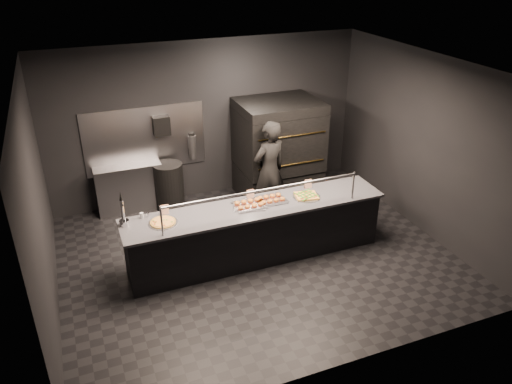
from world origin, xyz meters
TOP-DOWN VIEW (x-y plane):
  - room at (-0.02, 0.05)m, footprint 6.04×6.00m
  - service_counter at (0.00, -0.00)m, footprint 4.10×0.78m
  - pizza_oven at (1.20, 1.90)m, footprint 1.50×1.23m
  - prep_shelf at (-1.60, 2.32)m, footprint 1.20×0.35m
  - towel_dispenser at (-0.90, 2.39)m, footprint 0.30×0.20m
  - fire_extinguisher at (-0.35, 2.40)m, footprint 0.14×0.14m
  - beer_tap at (-1.95, 0.17)m, footprint 0.14×0.20m
  - round_pizza at (-1.43, 0.02)m, footprint 0.42×0.42m
  - slider_tray_a at (-0.10, 0.04)m, footprint 0.56×0.48m
  - slider_tray_b at (0.28, 0.08)m, footprint 0.49×0.38m
  - square_pizza at (0.85, -0.00)m, footprint 0.44×0.44m
  - condiment_jar at (-1.66, 0.28)m, footprint 0.13×0.05m
  - tent_cards at (-0.10, 0.28)m, footprint 2.49×0.04m
  - trash_bin at (-0.90, 2.13)m, footprint 0.54×0.54m
  - worker at (0.70, 1.14)m, footprint 0.76×0.61m

SIDE VIEW (x-z plane):
  - trash_bin at x=-0.90m, z-range 0.00..0.90m
  - prep_shelf at x=-1.60m, z-range 0.00..0.90m
  - service_counter at x=0.00m, z-range -0.22..1.15m
  - worker at x=0.70m, z-range 0.00..1.83m
  - round_pizza at x=-1.43m, z-range 0.92..0.95m
  - square_pizza at x=0.85m, z-range 0.92..0.96m
  - slider_tray_b at x=0.28m, z-range 0.91..0.98m
  - slider_tray_a at x=-0.10m, z-range 0.91..0.99m
  - condiment_jar at x=-1.66m, z-range 0.92..1.00m
  - pizza_oven at x=1.20m, z-range 0.01..1.92m
  - tent_cards at x=-0.10m, z-range 0.92..1.07m
  - fire_extinguisher at x=-0.35m, z-range 0.81..1.31m
  - beer_tap at x=-1.95m, z-range 0.80..1.34m
  - room at x=-0.02m, z-range 0.00..3.00m
  - towel_dispenser at x=-0.90m, z-range 1.38..1.73m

